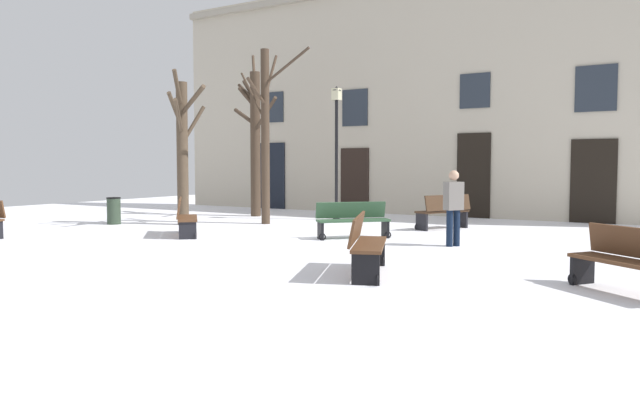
{
  "coord_description": "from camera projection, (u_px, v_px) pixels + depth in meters",
  "views": [
    {
      "loc": [
        7.26,
        -10.88,
        1.71
      ],
      "look_at": [
        0.0,
        1.55,
        0.84
      ],
      "focal_mm": 32.11,
      "sensor_mm": 36.0,
      "label": 1
    }
  ],
  "objects": [
    {
      "name": "streetlamp",
      "position": [
        336.0,
        139.0,
        17.77
      ],
      "size": [
        0.3,
        0.3,
        4.16
      ],
      "color": "black",
      "rests_on": "ground"
    },
    {
      "name": "bench_near_lamp",
      "position": [
        185.0,
        217.0,
        13.94
      ],
      "size": [
        1.45,
        1.51,
        0.92
      ],
      "rotation": [
        0.0,
        0.0,
        2.32
      ],
      "color": "#51331E",
      "rests_on": "ground"
    },
    {
      "name": "tree_right_of_center",
      "position": [
        183.0,
        146.0,
        16.35
      ],
      "size": [
        1.38,
        1.79,
        4.37
      ],
      "color": "#4C3D2D",
      "rests_on": "ground"
    },
    {
      "name": "litter_bin",
      "position": [
        114.0,
        211.0,
        16.63
      ],
      "size": [
        0.41,
        0.41,
        0.78
      ],
      "color": "#2D3D2D",
      "rests_on": "ground"
    },
    {
      "name": "building_facade",
      "position": [
        413.0,
        94.0,
        19.74
      ],
      "size": [
        19.82,
        0.6,
        8.24
      ],
      "color": "#BCB29E",
      "rests_on": "ground"
    },
    {
      "name": "bench_back_to_back_right",
      "position": [
        353.0,
        220.0,
        13.43
      ],
      "size": [
        1.57,
        1.54,
        0.85
      ],
      "rotation": [
        0.0,
        0.0,
        0.77
      ],
      "color": "#2D4C33",
      "rests_on": "ground"
    },
    {
      "name": "bench_far_corner",
      "position": [
        444.0,
        212.0,
        15.33
      ],
      "size": [
        1.19,
        1.62,
        0.93
      ],
      "rotation": [
        0.0,
        0.0,
        4.22
      ],
      "color": "#3D2819",
      "rests_on": "ground"
    },
    {
      "name": "person_strolling",
      "position": [
        453.0,
        205.0,
        12.05
      ],
      "size": [
        0.4,
        0.44,
        1.61
      ],
      "rotation": [
        0.0,
        0.0,
        4.08
      ],
      "color": "black",
      "rests_on": "ground"
    },
    {
      "name": "tree_left_of_center",
      "position": [
        255.0,
        136.0,
        19.21
      ],
      "size": [
        2.46,
        1.72,
        5.61
      ],
      "color": "#423326",
      "rests_on": "ground"
    },
    {
      "name": "bench_by_litter_bin",
      "position": [
        366.0,
        243.0,
        8.95
      ],
      "size": [
        1.09,
        1.81,
        0.94
      ],
      "rotation": [
        0.0,
        0.0,
        1.94
      ],
      "color": "#51331E",
      "rests_on": "ground"
    },
    {
      "name": "ground_plane",
      "position": [
        286.0,
        240.0,
        13.13
      ],
      "size": [
        31.71,
        31.71,
        0.0
      ],
      "primitive_type": "plane",
      "color": "white"
    },
    {
      "name": "bench_back_to_back_left",
      "position": [
        631.0,
        261.0,
        7.56
      ],
      "size": [
        1.57,
        1.37,
        0.89
      ],
      "rotation": [
        0.0,
        0.0,
        5.62
      ],
      "color": "#51331E",
      "rests_on": "ground"
    },
    {
      "name": "tree_center",
      "position": [
        266.0,
        131.0,
        16.6
      ],
      "size": [
        2.65,
        1.81,
        5.06
      ],
      "color": "#423326",
      "rests_on": "ground"
    }
  ]
}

